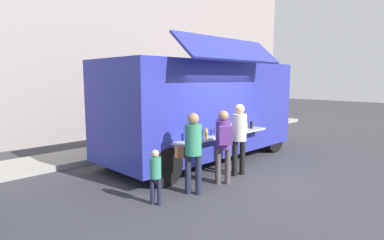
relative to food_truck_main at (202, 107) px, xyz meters
The scene contains 9 objects.
ground_plane 2.52m from the food_truck_main, 107.22° to the right, with size 60.00×60.00×0.00m, color #38383D.
curb_strip 5.02m from the food_truck_main, 146.80° to the left, with size 28.00×1.60×0.15m, color #9E998E.
building_behind 7.79m from the food_truck_main, 114.74° to the left, with size 32.00×2.40×9.19m, color gray.
food_truck_main is the anchor object (origin of this frame).
trash_bin 5.16m from the food_truck_main, 27.43° to the left, with size 0.60×0.60×0.90m, color #306234.
customer_front_ordering 1.91m from the food_truck_main, 106.91° to the right, with size 0.37×0.37×1.80m.
customer_mid_with_backpack 2.43m from the food_truck_main, 125.11° to the right, with size 0.52×0.54×1.70m.
customer_rear_waiting 3.00m from the food_truck_main, 140.84° to the right, with size 0.43×0.54×1.72m.
child_near_queue 3.76m from the food_truck_main, 151.09° to the right, with size 0.22×0.22×1.08m.
Camera 1 is at (-6.24, -4.46, 2.41)m, focal length 29.37 mm.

